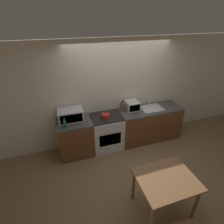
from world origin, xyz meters
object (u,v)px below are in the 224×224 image
stove_range (107,132)px  microwave (70,115)px  toaster_oven (132,105)px  kettle (106,115)px  dining_table (166,182)px  bottle (65,124)px

stove_range → microwave: bearing=172.7°
microwave → toaster_oven: microwave is taller
microwave → toaster_oven: size_ratio=1.73×
kettle → toaster_oven: bearing=13.3°
dining_table → microwave: bearing=121.9°
kettle → toaster_oven: 0.78m
kettle → bottle: size_ratio=0.86×
stove_range → toaster_oven: (0.72, 0.13, 0.56)m
microwave → bottle: size_ratio=2.34×
microwave → toaster_oven: 1.53m
bottle → toaster_oven: 1.72m
kettle → bottle: bottle is taller
stove_range → bottle: bottle is taller
dining_table → toaster_oven: bearing=81.8°
stove_range → kettle: size_ratio=4.41×
kettle → toaster_oven: (0.75, 0.18, 0.04)m
stove_range → dining_table: (0.43, -1.89, 0.20)m
kettle → microwave: size_ratio=0.37×
kettle → bottle: 0.94m
toaster_oven → dining_table: size_ratio=0.35×
toaster_oven → stove_range: bearing=-169.9°
stove_range → kettle: (-0.03, -0.05, 0.52)m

